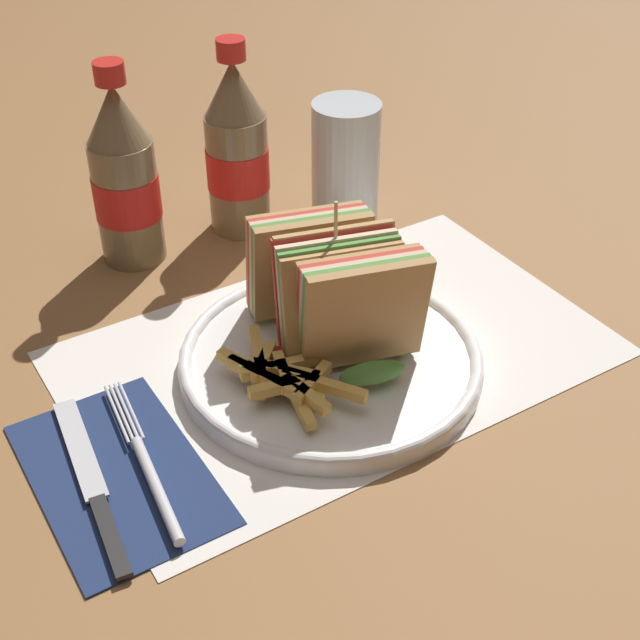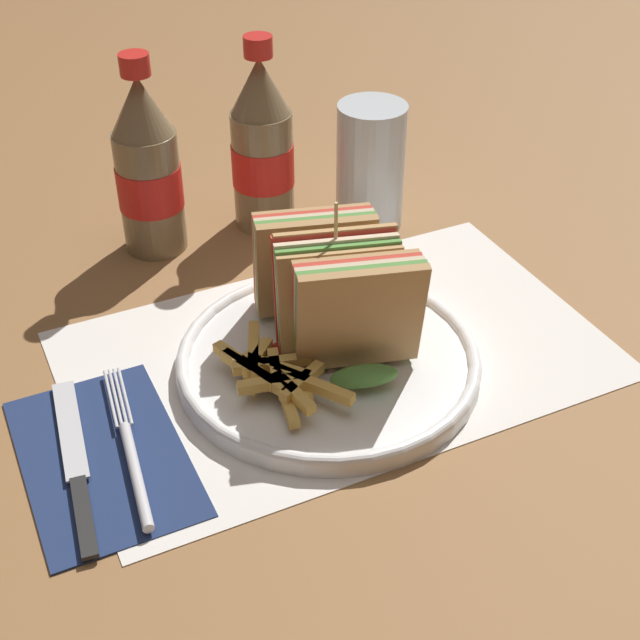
{
  "view_description": "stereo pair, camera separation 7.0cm",
  "coord_description": "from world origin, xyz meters",
  "px_view_note": "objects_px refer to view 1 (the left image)",
  "views": [
    {
      "loc": [
        -0.33,
        -0.53,
        0.5
      ],
      "look_at": [
        0.0,
        0.01,
        0.04
      ],
      "focal_mm": 50.0,
      "sensor_mm": 36.0,
      "label": 1
    },
    {
      "loc": [
        -0.27,
        -0.56,
        0.5
      ],
      "look_at": [
        0.0,
        0.01,
        0.04
      ],
      "focal_mm": 50.0,
      "sensor_mm": 36.0,
      "label": 2
    }
  ],
  "objects_px": {
    "plate_main": "(332,359)",
    "knife": "(91,482)",
    "fork": "(150,472)",
    "coke_bottle_far": "(237,152)",
    "club_sandwich": "(336,291)",
    "glass_near": "(345,173)",
    "coke_bottle_near": "(125,179)"
  },
  "relations": [
    {
      "from": "club_sandwich",
      "to": "coke_bottle_near",
      "type": "xyz_separation_m",
      "value": [
        -0.09,
        0.25,
        0.02
      ]
    },
    {
      "from": "knife",
      "to": "glass_near",
      "type": "height_order",
      "value": "glass_near"
    },
    {
      "from": "plate_main",
      "to": "club_sandwich",
      "type": "bearing_deg",
      "value": 49.74
    },
    {
      "from": "glass_near",
      "to": "plate_main",
      "type": "bearing_deg",
      "value": -125.57
    },
    {
      "from": "club_sandwich",
      "to": "glass_near",
      "type": "relative_size",
      "value": 1.28
    },
    {
      "from": "fork",
      "to": "coke_bottle_far",
      "type": "height_order",
      "value": "coke_bottle_far"
    },
    {
      "from": "club_sandwich",
      "to": "coke_bottle_far",
      "type": "bearing_deg",
      "value": 81.93
    },
    {
      "from": "coke_bottle_far",
      "to": "glass_near",
      "type": "xyz_separation_m",
      "value": [
        0.1,
        -0.05,
        -0.03
      ]
    },
    {
      "from": "coke_bottle_far",
      "to": "glass_near",
      "type": "bearing_deg",
      "value": -26.2
    },
    {
      "from": "club_sandwich",
      "to": "coke_bottle_far",
      "type": "xyz_separation_m",
      "value": [
        0.04,
        0.25,
        0.02
      ]
    },
    {
      "from": "plate_main",
      "to": "club_sandwich",
      "type": "height_order",
      "value": "club_sandwich"
    },
    {
      "from": "club_sandwich",
      "to": "coke_bottle_near",
      "type": "relative_size",
      "value": 0.84
    },
    {
      "from": "fork",
      "to": "coke_bottle_near",
      "type": "distance_m",
      "value": 0.34
    },
    {
      "from": "plate_main",
      "to": "coke_bottle_near",
      "type": "bearing_deg",
      "value": 106.02
    },
    {
      "from": "plate_main",
      "to": "knife",
      "type": "height_order",
      "value": "plate_main"
    },
    {
      "from": "fork",
      "to": "knife",
      "type": "distance_m",
      "value": 0.04
    },
    {
      "from": "plate_main",
      "to": "coke_bottle_far",
      "type": "distance_m",
      "value": 0.28
    },
    {
      "from": "fork",
      "to": "glass_near",
      "type": "relative_size",
      "value": 1.35
    },
    {
      "from": "coke_bottle_near",
      "to": "glass_near",
      "type": "distance_m",
      "value": 0.24
    },
    {
      "from": "knife",
      "to": "coke_bottle_near",
      "type": "xyz_separation_m",
      "value": [
        0.15,
        0.29,
        0.08
      ]
    },
    {
      "from": "fork",
      "to": "club_sandwich",
      "type": "bearing_deg",
      "value": 21.94
    },
    {
      "from": "plate_main",
      "to": "knife",
      "type": "bearing_deg",
      "value": -173.86
    },
    {
      "from": "knife",
      "to": "coke_bottle_far",
      "type": "height_order",
      "value": "coke_bottle_far"
    },
    {
      "from": "coke_bottle_far",
      "to": "glass_near",
      "type": "height_order",
      "value": "coke_bottle_far"
    },
    {
      "from": "plate_main",
      "to": "glass_near",
      "type": "xyz_separation_m",
      "value": [
        0.15,
        0.21,
        0.05
      ]
    },
    {
      "from": "plate_main",
      "to": "knife",
      "type": "relative_size",
      "value": 1.35
    },
    {
      "from": "fork",
      "to": "coke_bottle_far",
      "type": "xyz_separation_m",
      "value": [
        0.24,
        0.3,
        0.08
      ]
    },
    {
      "from": "club_sandwich",
      "to": "glass_near",
      "type": "distance_m",
      "value": 0.24
    },
    {
      "from": "coke_bottle_far",
      "to": "plate_main",
      "type": "bearing_deg",
      "value": -100.25
    },
    {
      "from": "knife",
      "to": "glass_near",
      "type": "relative_size",
      "value": 1.43
    },
    {
      "from": "coke_bottle_far",
      "to": "knife",
      "type": "bearing_deg",
      "value": -134.14
    },
    {
      "from": "club_sandwich",
      "to": "fork",
      "type": "height_order",
      "value": "club_sandwich"
    }
  ]
}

